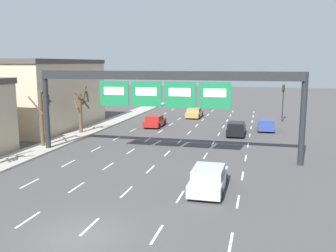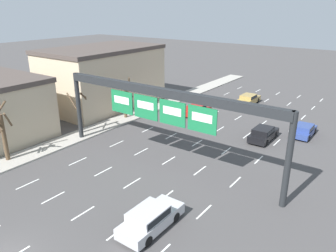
% 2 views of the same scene
% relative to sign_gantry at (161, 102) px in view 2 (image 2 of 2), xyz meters
% --- Properties ---
extents(lane_dashes, '(13.32, 67.00, 0.01)m').
position_rel_sign_gantry_xyz_m(lane_dashes, '(0.00, -1.35, -5.80)').
color(lane_dashes, white).
rests_on(lane_dashes, ground_plane).
extents(sign_gantry, '(21.85, 0.70, 7.01)m').
position_rel_sign_gantry_xyz_m(sign_gantry, '(0.00, 0.00, 0.00)').
color(sign_gantry, '#232628').
rests_on(sign_gantry, ground_plane).
extents(building_far, '(9.83, 16.02, 8.07)m').
position_rel_sign_gantry_xyz_m(building_far, '(-17.92, 10.32, -1.76)').
color(building_far, '#C6B293').
rests_on(building_far, ground_plane).
extents(car_gold, '(1.92, 4.43, 1.39)m').
position_rel_sign_gantry_xyz_m(car_gold, '(-1.50, 22.81, -5.06)').
color(car_gold, '#A88947').
rests_on(car_gold, ground_plane).
extents(car_red, '(1.92, 4.21, 1.39)m').
position_rel_sign_gantry_xyz_m(car_red, '(-4.81, 13.99, -5.06)').
color(car_red, maroon).
rests_on(car_red, ground_plane).
extents(car_black, '(1.87, 4.43, 1.41)m').
position_rel_sign_gantry_xyz_m(car_black, '(5.16, 10.91, -5.05)').
color(car_black, black).
rests_on(car_black, ground_plane).
extents(car_blue, '(1.84, 4.15, 1.29)m').
position_rel_sign_gantry_xyz_m(car_blue, '(8.28, 14.64, -5.11)').
color(car_blue, navy).
rests_on(car_blue, ground_plane).
extents(car_silver, '(1.96, 4.78, 1.50)m').
position_rel_sign_gantry_xyz_m(car_silver, '(4.74, -7.40, -5.01)').
color(car_silver, '#B7B7BC').
rests_on(car_silver, ground_plane).
extents(tree_bare_closest, '(1.86, 2.10, 5.13)m').
position_rel_sign_gantry_xyz_m(tree_bare_closest, '(-11.27, 7.70, -3.06)').
color(tree_bare_closest, brown).
rests_on(tree_bare_closest, sidewalk_left).
extents(tree_bare_second, '(1.88, 1.89, 5.09)m').
position_rel_sign_gantry_xyz_m(tree_bare_second, '(-11.66, 0.77, -2.91)').
color(tree_bare_second, brown).
rests_on(tree_bare_second, sidewalk_left).
extents(tree_bare_third, '(1.85, 1.64, 5.35)m').
position_rel_sign_gantry_xyz_m(tree_bare_third, '(-11.82, -7.53, -3.00)').
color(tree_bare_third, brown).
rests_on(tree_bare_third, sidewalk_left).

